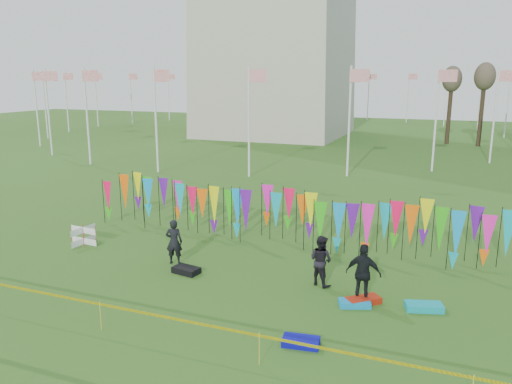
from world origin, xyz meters
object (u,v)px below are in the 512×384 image
(kite_bag_turquoise, at_px, (355,303))
(kite_bag_blue, at_px, (301,342))
(box_kite, at_px, (84,236))
(person_mid, at_px, (321,260))
(kite_bag_teal, at_px, (424,307))
(person_right, at_px, (363,273))
(person_left, at_px, (174,242))
(kite_bag_black, at_px, (186,270))
(kite_bag_red, at_px, (363,301))

(kite_bag_turquoise, relative_size, kite_bag_blue, 0.98)
(box_kite, bearing_deg, kite_bag_blue, -22.57)
(person_mid, relative_size, kite_bag_turquoise, 1.83)
(box_kite, xyz_separation_m, kite_bag_teal, (14.33, -1.23, -0.29))
(person_mid, distance_m, person_right, 1.83)
(person_left, height_order, kite_bag_teal, person_left)
(box_kite, distance_m, kite_bag_teal, 14.38)
(person_mid, bearing_deg, kite_bag_black, 33.26)
(kite_bag_turquoise, height_order, kite_bag_teal, kite_bag_teal)
(kite_bag_turquoise, height_order, kite_bag_blue, kite_bag_blue)
(kite_bag_turquoise, bearing_deg, person_mid, 138.72)
(person_left, xyz_separation_m, kite_bag_black, (0.92, -0.72, -0.78))
(kite_bag_red, relative_size, kite_bag_teal, 0.98)
(person_right, xyz_separation_m, kite_bag_black, (-6.58, 0.04, -0.87))
(person_mid, distance_m, kite_bag_black, 5.08)
(person_right, relative_size, kite_bag_teal, 1.72)
(person_mid, relative_size, kite_bag_blue, 1.79)
(box_kite, relative_size, kite_bag_teal, 0.70)
(person_right, height_order, kite_bag_red, person_right)
(kite_bag_black, bearing_deg, box_kite, 167.68)
(person_right, xyz_separation_m, kite_bag_teal, (1.92, 0.09, -0.87))
(person_mid, xyz_separation_m, kite_bag_black, (-4.96, -0.80, -0.79))
(kite_bag_black, distance_m, kite_bag_teal, 8.51)
(person_mid, bearing_deg, box_kite, 21.61)
(person_left, distance_m, kite_bag_black, 1.41)
(kite_bag_blue, bearing_deg, kite_bag_black, 147.99)
(person_mid, distance_m, kite_bag_teal, 3.72)
(kite_bag_turquoise, xyz_separation_m, kite_bag_teal, (2.09, 0.53, 0.01))
(kite_bag_teal, bearing_deg, kite_bag_black, -179.69)
(person_mid, relative_size, kite_bag_red, 1.61)
(kite_bag_black, relative_size, kite_bag_teal, 0.87)
(kite_bag_red, bearing_deg, kite_bag_black, 178.37)
(person_right, xyz_separation_m, kite_bag_turquoise, (-0.17, -0.44, -0.88))
(box_kite, height_order, kite_bag_red, box_kite)
(person_mid, bearing_deg, person_left, 24.86)
(person_right, bearing_deg, kite_bag_black, 1.44)
(person_left, xyz_separation_m, person_mid, (5.87, 0.07, 0.01))
(box_kite, height_order, kite_bag_blue, box_kite)
(kite_bag_red, bearing_deg, person_mid, 149.61)
(person_mid, bearing_deg, person_right, 176.80)
(kite_bag_turquoise, distance_m, kite_bag_blue, 3.09)
(person_left, bearing_deg, kite_bag_turquoise, 154.20)
(person_right, height_order, kite_bag_black, person_right)
(box_kite, distance_m, person_left, 4.96)
(person_left, xyz_separation_m, kite_bag_red, (7.55, -0.91, -0.79))
(box_kite, distance_m, person_mid, 10.80)
(kite_bag_turquoise, height_order, kite_bag_black, kite_bag_black)
(kite_bag_black, bearing_deg, person_right, -0.39)
(person_left, xyz_separation_m, kite_bag_turquoise, (7.33, -1.21, -0.80))
(kite_bag_teal, bearing_deg, kite_bag_turquoise, -165.81)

